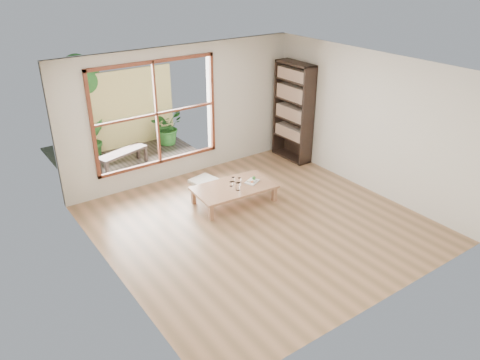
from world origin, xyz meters
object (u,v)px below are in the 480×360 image
object	(u,v)px
low_table	(234,188)
food_tray	(252,181)
garden_bench	(123,154)
bookshelf	(293,112)

from	to	relation	value
low_table	food_tray	xyz separation A→B (m)	(0.39, -0.04, 0.06)
food_tray	garden_bench	distance (m)	3.00
food_tray	garden_bench	xyz separation A→B (m)	(-1.45, 2.62, -0.02)
low_table	garden_bench	bearing A→B (deg)	116.31
food_tray	garden_bench	size ratio (longest dim) A/B	0.28
bookshelf	garden_bench	xyz separation A→B (m)	(-3.28, 1.61, -0.73)
food_tray	low_table	bearing A→B (deg)	149.45
bookshelf	garden_bench	distance (m)	3.73
low_table	bookshelf	bearing A→B (deg)	27.74
low_table	bookshelf	world-z (taller)	bookshelf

